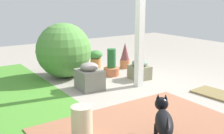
{
  "coord_description": "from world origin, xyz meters",
  "views": [
    {
      "loc": [
        -3.38,
        2.8,
        1.55
      ],
      "look_at": [
        0.3,
        0.29,
        0.43
      ],
      "focal_mm": 44.0,
      "sensor_mm": 36.0,
      "label": 1
    }
  ],
  "objects_px": {
    "porch_pillar": "(140,19)",
    "terracotta_pot_broad": "(96,58)",
    "stone_planter_mid": "(90,77)",
    "dog": "(164,120)",
    "stone_planter_nearest": "(140,70)",
    "round_shrub": "(64,50)",
    "ceramic_urn": "(82,123)",
    "terracotta_pot_spiky": "(125,56)",
    "doormat": "(216,94)",
    "terracotta_pot_tall": "(112,66)"
  },
  "relations": [
    {
      "from": "porch_pillar",
      "to": "terracotta_pot_spiky",
      "type": "xyz_separation_m",
      "value": [
        1.19,
        -0.58,
        -0.92
      ]
    },
    {
      "from": "stone_planter_mid",
      "to": "porch_pillar",
      "type": "bearing_deg",
      "value": -112.64
    },
    {
      "from": "terracotta_pot_spiky",
      "to": "dog",
      "type": "distance_m",
      "value": 3.36
    },
    {
      "from": "terracotta_pot_broad",
      "to": "doormat",
      "type": "bearing_deg",
      "value": -166.06
    },
    {
      "from": "stone_planter_nearest",
      "to": "dog",
      "type": "distance_m",
      "value": 2.49
    },
    {
      "from": "stone_planter_mid",
      "to": "terracotta_pot_tall",
      "type": "bearing_deg",
      "value": -57.92
    },
    {
      "from": "dog",
      "to": "stone_planter_mid",
      "type": "bearing_deg",
      "value": -7.39
    },
    {
      "from": "stone_planter_mid",
      "to": "terracotta_pot_spiky",
      "type": "height_order",
      "value": "terracotta_pot_spiky"
    },
    {
      "from": "terracotta_pot_tall",
      "to": "doormat",
      "type": "bearing_deg",
      "value": -158.5
    },
    {
      "from": "porch_pillar",
      "to": "stone_planter_mid",
      "type": "xyz_separation_m",
      "value": [
        0.34,
        0.82,
        -0.99
      ]
    },
    {
      "from": "ceramic_urn",
      "to": "doormat",
      "type": "bearing_deg",
      "value": -88.4
    },
    {
      "from": "stone_planter_nearest",
      "to": "terracotta_pot_broad",
      "type": "bearing_deg",
      "value": 10.17
    },
    {
      "from": "porch_pillar",
      "to": "stone_planter_nearest",
      "type": "distance_m",
      "value": 1.11
    },
    {
      "from": "doormat",
      "to": "stone_planter_mid",
      "type": "bearing_deg",
      "value": 47.55
    },
    {
      "from": "terracotta_pot_spiky",
      "to": "round_shrub",
      "type": "bearing_deg",
      "value": 86.12
    },
    {
      "from": "stone_planter_nearest",
      "to": "round_shrub",
      "type": "xyz_separation_m",
      "value": [
        0.95,
        1.16,
        0.36
      ]
    },
    {
      "from": "stone_planter_mid",
      "to": "dog",
      "type": "distance_m",
      "value": 2.09
    },
    {
      "from": "round_shrub",
      "to": "terracotta_pot_spiky",
      "type": "bearing_deg",
      "value": -93.88
    },
    {
      "from": "porch_pillar",
      "to": "stone_planter_nearest",
      "type": "height_order",
      "value": "porch_pillar"
    },
    {
      "from": "terracotta_pot_spiky",
      "to": "terracotta_pot_tall",
      "type": "distance_m",
      "value": 0.69
    },
    {
      "from": "stone_planter_nearest",
      "to": "ceramic_urn",
      "type": "relative_size",
      "value": 1.02
    },
    {
      "from": "stone_planter_mid",
      "to": "terracotta_pot_spiky",
      "type": "distance_m",
      "value": 1.64
    },
    {
      "from": "terracotta_pot_tall",
      "to": "terracotta_pot_broad",
      "type": "xyz_separation_m",
      "value": [
        0.78,
        -0.09,
        0.03
      ]
    },
    {
      "from": "round_shrub",
      "to": "dog",
      "type": "bearing_deg",
      "value": 175.63
    },
    {
      "from": "stone_planter_mid",
      "to": "dog",
      "type": "relative_size",
      "value": 0.78
    },
    {
      "from": "round_shrub",
      "to": "dog",
      "type": "relative_size",
      "value": 1.79
    },
    {
      "from": "round_shrub",
      "to": "ceramic_urn",
      "type": "height_order",
      "value": "round_shrub"
    },
    {
      "from": "porch_pillar",
      "to": "ceramic_urn",
      "type": "distance_m",
      "value": 2.35
    },
    {
      "from": "stone_planter_mid",
      "to": "terracotta_pot_broad",
      "type": "bearing_deg",
      "value": -34.88
    },
    {
      "from": "doormat",
      "to": "terracotta_pot_broad",
      "type": "bearing_deg",
      "value": 13.94
    },
    {
      "from": "stone_planter_mid",
      "to": "terracotta_pot_broad",
      "type": "xyz_separation_m",
      "value": [
        1.28,
        -0.9,
        0.01
      ]
    },
    {
      "from": "terracotta_pot_spiky",
      "to": "ceramic_urn",
      "type": "height_order",
      "value": "terracotta_pot_spiky"
    },
    {
      "from": "dog",
      "to": "ceramic_urn",
      "type": "xyz_separation_m",
      "value": [
        0.56,
        0.69,
        -0.07
      ]
    },
    {
      "from": "terracotta_pot_broad",
      "to": "ceramic_urn",
      "type": "xyz_separation_m",
      "value": [
        -2.79,
        1.85,
        -0.02
      ]
    },
    {
      "from": "porch_pillar",
      "to": "terracotta_pot_spiky",
      "type": "height_order",
      "value": "porch_pillar"
    },
    {
      "from": "doormat",
      "to": "ceramic_urn",
      "type": "bearing_deg",
      "value": 91.6
    },
    {
      "from": "stone_planter_mid",
      "to": "terracotta_pot_tall",
      "type": "xyz_separation_m",
      "value": [
        0.51,
        -0.81,
        -0.02
      ]
    },
    {
      "from": "dog",
      "to": "doormat",
      "type": "height_order",
      "value": "dog"
    },
    {
      "from": "round_shrub",
      "to": "terracotta_pot_tall",
      "type": "bearing_deg",
      "value": -117.55
    },
    {
      "from": "dog",
      "to": "ceramic_urn",
      "type": "bearing_deg",
      "value": 50.69
    },
    {
      "from": "terracotta_pot_spiky",
      "to": "terracotta_pot_tall",
      "type": "bearing_deg",
      "value": 119.8
    },
    {
      "from": "terracotta_pot_spiky",
      "to": "doormat",
      "type": "relative_size",
      "value": 0.81
    },
    {
      "from": "porch_pillar",
      "to": "terracotta_pot_tall",
      "type": "xyz_separation_m",
      "value": [
        0.85,
        0.02,
        -1.0
      ]
    },
    {
      "from": "terracotta_pot_tall",
      "to": "doormat",
      "type": "distance_m",
      "value": 2.09
    },
    {
      "from": "stone_planter_mid",
      "to": "round_shrub",
      "type": "height_order",
      "value": "round_shrub"
    },
    {
      "from": "porch_pillar",
      "to": "terracotta_pot_spiky",
      "type": "bearing_deg",
      "value": -26.03
    },
    {
      "from": "porch_pillar",
      "to": "terracotta_pot_tall",
      "type": "relative_size",
      "value": 4.32
    },
    {
      "from": "porch_pillar",
      "to": "terracotta_pot_broad",
      "type": "distance_m",
      "value": 1.9
    },
    {
      "from": "terracotta_pot_spiky",
      "to": "dog",
      "type": "relative_size",
      "value": 0.96
    },
    {
      "from": "terracotta_pot_broad",
      "to": "round_shrub",
      "type": "bearing_deg",
      "value": 109.92
    }
  ]
}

